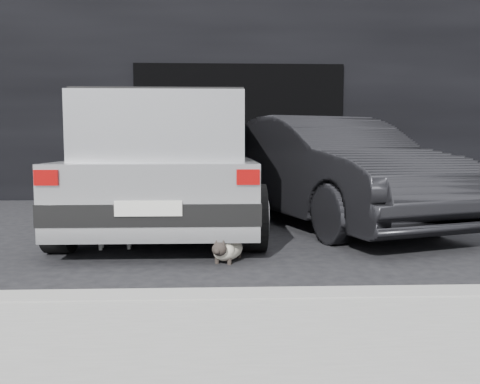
{
  "coord_description": "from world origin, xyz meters",
  "views": [
    {
      "loc": [
        0.6,
        -5.85,
        1.1
      ],
      "look_at": [
        0.8,
        -0.99,
        0.63
      ],
      "focal_mm": 38.0,
      "sensor_mm": 36.0,
      "label": 1
    }
  ],
  "objects_px": {
    "second_car": "(327,170)",
    "cat_white": "(118,233)",
    "silver_hatchback": "(171,158)",
    "cat_siamese": "(227,250)"
  },
  "relations": [
    {
      "from": "second_car",
      "to": "cat_white",
      "type": "height_order",
      "value": "second_car"
    },
    {
      "from": "silver_hatchback",
      "to": "cat_white",
      "type": "relative_size",
      "value": 6.27
    },
    {
      "from": "second_car",
      "to": "cat_siamese",
      "type": "distance_m",
      "value": 2.66
    },
    {
      "from": "second_car",
      "to": "silver_hatchback",
      "type": "bearing_deg",
      "value": 167.66
    },
    {
      "from": "silver_hatchback",
      "to": "cat_siamese",
      "type": "xyz_separation_m",
      "value": [
        0.69,
        -1.95,
        -0.79
      ]
    },
    {
      "from": "silver_hatchback",
      "to": "second_car",
      "type": "height_order",
      "value": "silver_hatchback"
    },
    {
      "from": "cat_siamese",
      "to": "cat_white",
      "type": "height_order",
      "value": "cat_white"
    },
    {
      "from": "cat_white",
      "to": "second_car",
      "type": "bearing_deg",
      "value": 114.55
    },
    {
      "from": "silver_hatchback",
      "to": "cat_white",
      "type": "distance_m",
      "value": 1.56
    },
    {
      "from": "silver_hatchback",
      "to": "cat_siamese",
      "type": "bearing_deg",
      "value": -70.5
    }
  ]
}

